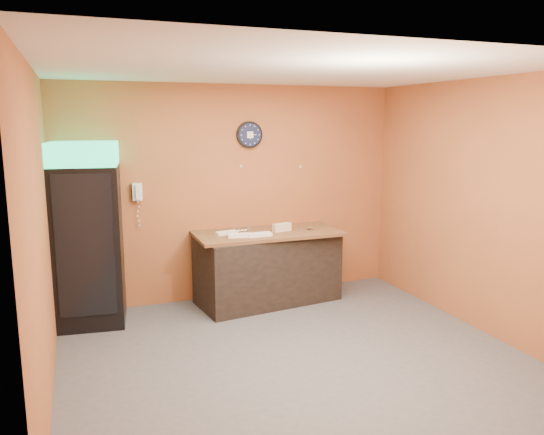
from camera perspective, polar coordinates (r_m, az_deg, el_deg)
name	(u,v)px	position (r m, az deg, el deg)	size (l,w,h in m)	color
floor	(292,354)	(5.56, 2.12, -14.48)	(4.50, 4.50, 0.00)	#47474C
back_wall	(234,193)	(7.00, -4.12, 2.65)	(4.50, 0.02, 2.80)	#AD5C30
left_wall	(40,236)	(4.76, -23.66, -1.87)	(0.02, 4.00, 2.80)	#AD5C30
right_wall	(479,206)	(6.34, 21.33, 1.16)	(0.02, 4.00, 2.80)	#AD5C30
ceiling	(294,70)	(5.07, 2.34, 15.61)	(4.50, 4.00, 0.02)	white
beverage_cooler	(89,237)	(6.39, -19.09, -2.02)	(0.82, 0.83, 2.11)	black
prep_counter	(268,268)	(6.92, -0.45, -5.47)	(1.79, 0.80, 0.90)	black
wall_clock	(250,135)	(6.97, -2.43, 8.89)	(0.35, 0.06, 0.35)	black
wall_phone	(137,192)	(6.69, -14.30, 2.69)	(0.12, 0.10, 0.21)	white
butcher_paper	(268,233)	(6.81, -0.46, -1.68)	(1.87, 0.89, 0.04)	brown
sub_roll_stack	(282,227)	(6.80, 1.07, -1.07)	(0.26, 0.13, 0.10)	beige
wrapped_sandwich_left	(240,235)	(6.48, -3.48, -1.94)	(0.29, 0.12, 0.04)	white
wrapped_sandwich_mid	(259,235)	(6.52, -1.36, -1.85)	(0.30, 0.12, 0.04)	white
wrapped_sandwich_right	(227,233)	(6.65, -4.89, -1.65)	(0.27, 0.11, 0.04)	white
kitchen_tool	(249,228)	(6.85, -2.52, -1.18)	(0.06, 0.06, 0.06)	silver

